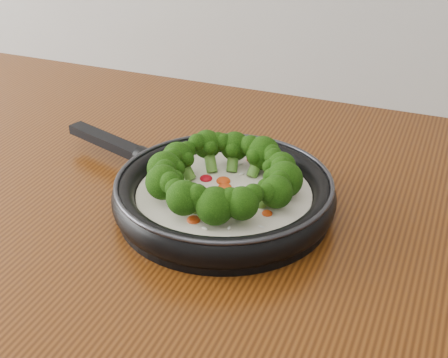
% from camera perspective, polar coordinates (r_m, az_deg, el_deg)
% --- Properties ---
extents(skillet, '(0.48, 0.37, 0.08)m').
position_cam_1_polar(skillet, '(0.83, -0.13, -1.01)').
color(skillet, black).
rests_on(skillet, counter).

